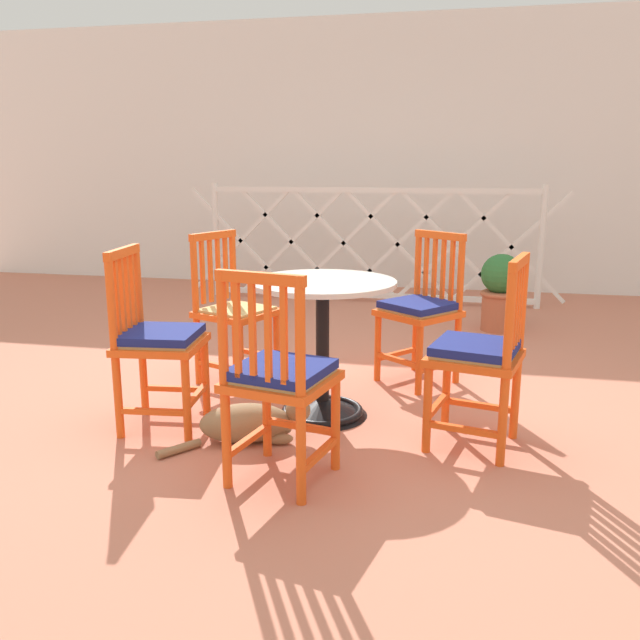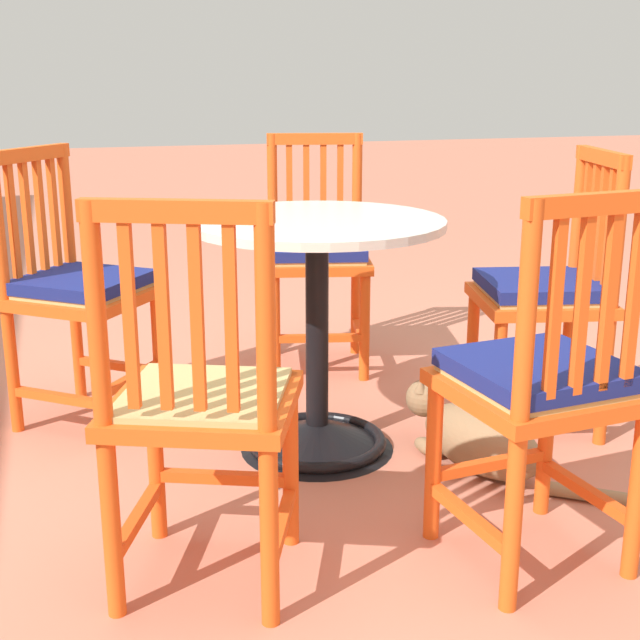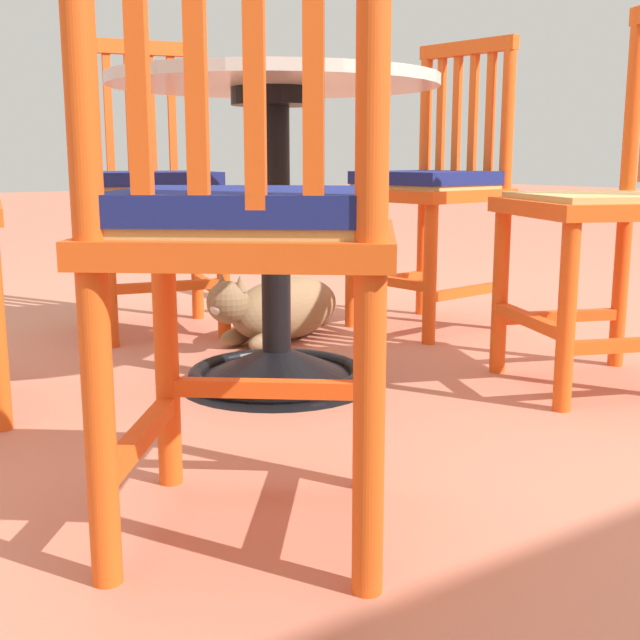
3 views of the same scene
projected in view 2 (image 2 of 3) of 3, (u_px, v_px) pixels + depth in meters
ground_plane at (303, 457)px, 2.71m from camera, size 24.00×24.00×0.00m
cafe_table at (317, 363)px, 2.69m from camera, size 0.76×0.76×0.73m
orange_chair_by_planter at (77, 292)px, 2.89m from camera, size 0.56×0.56×0.91m
orange_chair_near_fence at (201, 408)px, 1.93m from camera, size 0.52×0.52×0.91m
orange_chair_facing_out at (543, 387)px, 2.02m from camera, size 0.44×0.44×0.91m
orange_chair_tucked_in at (546, 296)px, 2.84m from camera, size 0.48×0.48×0.91m
orange_chair_at_corner at (317, 256)px, 3.44m from camera, size 0.48×0.48×0.91m
tabby_cat at (472, 436)px, 2.62m from camera, size 0.65×0.46×0.23m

